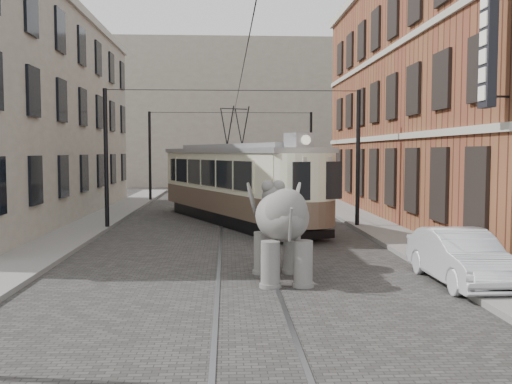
{
  "coord_description": "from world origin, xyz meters",
  "views": [
    {
      "loc": [
        -0.49,
        -18.75,
        3.34
      ],
      "look_at": [
        0.41,
        -1.06,
        2.1
      ],
      "focal_mm": 40.45,
      "sensor_mm": 36.0,
      "label": 1
    }
  ],
  "objects": [
    {
      "name": "elephant",
      "position": [
        0.94,
        -3.95,
        1.28
      ],
      "size": [
        2.54,
        4.3,
        2.56
      ],
      "primitive_type": null,
      "rotation": [
        0.0,
        0.0,
        0.06
      ],
      "color": "#5F5D58",
      "rests_on": "ground"
    },
    {
      "name": "sidewalk_left",
      "position": [
        -6.5,
        0.0,
        0.07
      ],
      "size": [
        2.0,
        60.0,
        0.15
      ],
      "primitive_type": "cube",
      "color": "slate",
      "rests_on": "ground"
    },
    {
      "name": "sidewalk_right",
      "position": [
        6.0,
        0.0,
        0.07
      ],
      "size": [
        2.0,
        60.0,
        0.15
      ],
      "primitive_type": "cube",
      "color": "slate",
      "rests_on": "ground"
    },
    {
      "name": "stucco_building",
      "position": [
        -11.0,
        10.0,
        5.0
      ],
      "size": [
        7.0,
        24.0,
        10.0
      ],
      "primitive_type": "cube",
      "color": "gray",
      "rests_on": "ground"
    },
    {
      "name": "ground",
      "position": [
        0.0,
        0.0,
        0.0
      ],
      "size": [
        120.0,
        120.0,
        0.0
      ],
      "primitive_type": "plane",
      "color": "#3E3C39"
    },
    {
      "name": "catenary",
      "position": [
        -0.2,
        5.0,
        3.0
      ],
      "size": [
        11.0,
        30.2,
        6.0
      ],
      "primitive_type": null,
      "color": "black",
      "rests_on": "ground"
    },
    {
      "name": "tram_rails",
      "position": [
        0.0,
        0.0,
        0.01
      ],
      "size": [
        1.54,
        80.0,
        0.02
      ],
      "primitive_type": null,
      "color": "slate",
      "rests_on": "ground"
    },
    {
      "name": "brick_building",
      "position": [
        11.0,
        9.0,
        6.0
      ],
      "size": [
        8.0,
        26.0,
        12.0
      ],
      "primitive_type": "cube",
      "color": "brown",
      "rests_on": "ground"
    },
    {
      "name": "parked_car",
      "position": [
        5.41,
        -4.64,
        0.69
      ],
      "size": [
        1.54,
        4.19,
        1.37
      ],
      "primitive_type": "imported",
      "rotation": [
        0.0,
        0.0,
        0.02
      ],
      "color": "#B8B9BD",
      "rests_on": "ground"
    },
    {
      "name": "tram",
      "position": [
        -0.11,
        8.3,
        2.7
      ],
      "size": [
        7.8,
        13.62,
        5.39
      ],
      "primitive_type": null,
      "rotation": [
        0.0,
        0.0,
        0.39
      ],
      "color": "beige",
      "rests_on": "ground"
    },
    {
      "name": "distant_block",
      "position": [
        0.0,
        40.0,
        7.0
      ],
      "size": [
        28.0,
        10.0,
        14.0
      ],
      "primitive_type": "cube",
      "color": "gray",
      "rests_on": "ground"
    }
  ]
}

